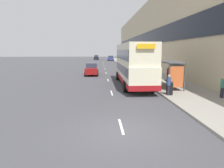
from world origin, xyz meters
TOP-DOWN VIEW (x-y plane):
  - ground_plane at (0.00, 0.00)m, footprint 220.00×220.00m
  - pavement at (6.50, 38.50)m, footprint 5.00×93.00m
  - terrace_facade at (10.49, 38.50)m, footprint 3.10×93.00m
  - lane_mark_0 at (0.00, 0.71)m, footprint 0.12×2.00m
  - lane_mark_1 at (0.00, 8.39)m, footprint 0.12×2.00m
  - lane_mark_2 at (0.00, 16.08)m, footprint 0.12×2.00m
  - lane_mark_3 at (0.00, 23.76)m, footprint 0.12×2.00m
  - lane_mark_4 at (0.00, 31.44)m, footprint 0.12×2.00m
  - lane_mark_5 at (0.00, 39.13)m, footprint 0.12×2.00m
  - lane_mark_6 at (0.00, 46.81)m, footprint 0.12×2.00m
  - lane_mark_7 at (0.00, 54.49)m, footprint 0.12×2.00m
  - bus_shelter at (5.77, 9.80)m, footprint 1.60×4.20m
  - double_decker_bus_near at (2.47, 12.16)m, footprint 2.85×11.36m
  - car_0 at (2.91, 63.15)m, footprint 2.07×4.05m
  - car_1 at (-2.21, 21.18)m, footprint 2.00×4.25m
  - car_2 at (-2.30, 70.13)m, footprint 1.92×4.02m
  - pedestrian_at_shelter at (8.12, 5.60)m, footprint 0.32×0.32m
  - pedestrian_1 at (4.41, 6.73)m, footprint 0.32×0.32m
  - pedestrian_2 at (7.17, 14.85)m, footprint 0.31×0.31m
  - pedestrian_3 at (7.53, 13.43)m, footprint 0.37×0.37m
  - litter_bin at (4.55, 6.84)m, footprint 0.55×0.55m

SIDE VIEW (x-z plane):
  - ground_plane at x=0.00m, z-range 0.00..0.00m
  - lane_mark_0 at x=0.00m, z-range 0.00..0.01m
  - lane_mark_1 at x=0.00m, z-range 0.00..0.01m
  - lane_mark_2 at x=0.00m, z-range 0.00..0.01m
  - lane_mark_3 at x=0.00m, z-range 0.00..0.01m
  - lane_mark_4 at x=0.00m, z-range 0.00..0.01m
  - lane_mark_5 at x=0.00m, z-range 0.00..0.01m
  - lane_mark_6 at x=0.00m, z-range 0.00..0.01m
  - lane_mark_7 at x=0.00m, z-range 0.00..0.01m
  - pavement at x=6.50m, z-range 0.00..0.14m
  - litter_bin at x=4.55m, z-range 0.14..1.19m
  - car_0 at x=2.91m, z-range -0.01..1.75m
  - car_1 at x=-2.21m, z-range -0.02..1.79m
  - car_2 at x=-2.30m, z-range -0.02..1.81m
  - pedestrian_2 at x=7.17m, z-range 0.16..1.73m
  - pedestrian_at_shelter at x=8.12m, z-range 0.16..1.77m
  - pedestrian_1 at x=4.41m, z-range 0.16..1.79m
  - pedestrian_3 at x=7.53m, z-range 0.16..2.02m
  - bus_shelter at x=5.77m, z-range 0.64..3.12m
  - double_decker_bus_near at x=2.47m, z-range 0.14..4.44m
  - terrace_facade at x=10.49m, z-range 0.00..13.70m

